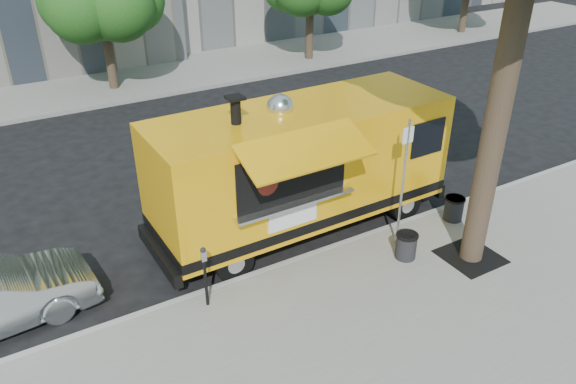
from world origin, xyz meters
name	(u,v)px	position (x,y,z in m)	size (l,w,h in m)	color
ground	(302,235)	(0.00, 0.00, 0.00)	(120.00, 120.00, 0.00)	black
sidewalk	(417,335)	(0.00, -4.00, 0.07)	(60.00, 6.00, 0.15)	gray
curb	(324,252)	(0.00, -0.93, 0.07)	(60.00, 0.14, 0.16)	#999993
far_sidewalk	(133,80)	(0.00, 13.50, 0.07)	(60.00, 5.00, 0.15)	gray
tree_well	(470,257)	(2.60, -2.80, 0.15)	(1.20, 1.20, 0.02)	black
sign_post	(403,177)	(1.55, -1.55, 1.85)	(0.28, 0.06, 3.00)	silver
parking_meter	(205,270)	(-3.00, -1.35, 0.98)	(0.11, 0.11, 1.33)	black
food_truck	(301,166)	(0.11, 0.29, 1.68)	(7.27, 3.42, 3.58)	#FCAC0D
trash_bin_left	(406,245)	(1.35, -2.08, 0.46)	(0.49, 0.49, 0.59)	black
trash_bin_right	(454,208)	(3.40, -1.44, 0.46)	(0.49, 0.49, 0.59)	black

